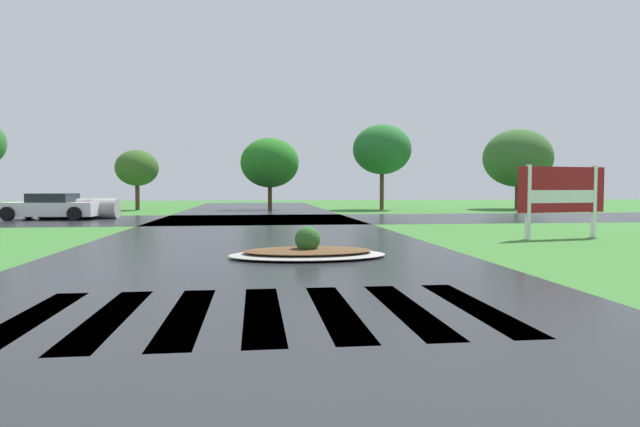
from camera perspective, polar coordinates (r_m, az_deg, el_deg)
asphalt_roadway at (r=12.78m, az=-6.52°, el=-4.08°), size 9.36×80.00×0.01m
asphalt_cross_road at (r=25.77m, az=-6.73°, el=-0.61°), size 90.00×8.43×0.01m
crosswalk_stripes at (r=6.70m, az=-6.13°, el=-10.40°), size 5.85×3.05×0.01m
estate_billboard at (r=17.63m, az=24.32°, el=2.06°), size 3.04×0.63×2.19m
median_island at (r=11.72m, az=-1.33°, el=-4.06°), size 3.44×1.93×0.68m
car_dark_suv at (r=28.47m, az=-26.67°, el=0.61°), size 4.61×2.44×1.24m
drainage_pipe_stack at (r=28.53m, az=-24.24°, el=0.47°), size 3.77×1.28×0.98m
background_treeline at (r=36.49m, az=0.16°, el=6.20°), size 40.10×5.22×5.94m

